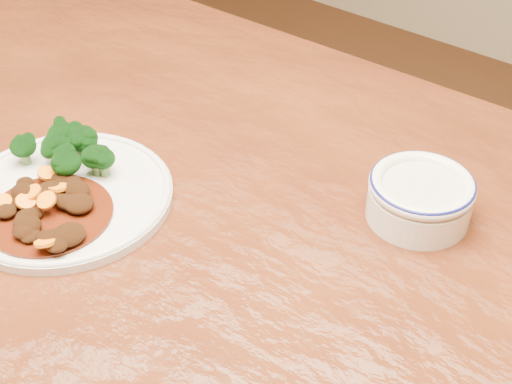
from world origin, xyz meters
The scene contains 5 objects.
dining_table centered at (0.00, 0.00, 0.67)m, with size 1.52×0.94×0.75m.
dinner_plate centered at (-0.17, -0.05, 0.76)m, with size 0.24×0.24×0.02m.
broccoli_florets centered at (-0.20, -0.01, 0.79)m, with size 0.12×0.09×0.04m.
mince_stew centered at (-0.14, -0.09, 0.77)m, with size 0.14×0.14×0.03m.
dip_bowl centered at (0.16, 0.18, 0.78)m, with size 0.11×0.11×0.05m.
Camera 1 is at (0.40, -0.40, 1.26)m, focal length 50.00 mm.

